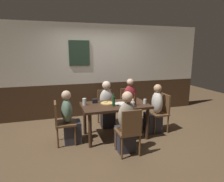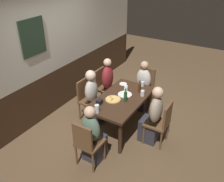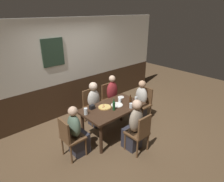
{
  "view_description": "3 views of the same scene",
  "coord_description": "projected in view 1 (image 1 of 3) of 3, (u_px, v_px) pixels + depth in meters",
  "views": [
    {
      "loc": [
        -1.23,
        -3.81,
        1.87
      ],
      "look_at": [
        -0.07,
        -0.01,
        1.04
      ],
      "focal_mm": 31.02,
      "sensor_mm": 36.0,
      "label": 1
    },
    {
      "loc": [
        -3.47,
        -1.88,
        3.13
      ],
      "look_at": [
        -0.24,
        0.07,
        0.98
      ],
      "focal_mm": 38.83,
      "sensor_mm": 36.0,
      "label": 2
    },
    {
      "loc": [
        -2.63,
        -2.87,
        2.78
      ],
      "look_at": [
        0.1,
        0.13,
        1.06
      ],
      "focal_mm": 31.14,
      "sensor_mm": 36.0,
      "label": 3
    }
  ],
  "objects": [
    {
      "name": "person_mid_near",
      "position": [
        126.0,
        126.0,
        3.58
      ],
      "size": [
        0.34,
        0.37,
        1.16
      ],
      "color": "#2D2D38",
      "rests_on": "ground_plane"
    },
    {
      "name": "ground_plane",
      "position": [
        115.0,
        136.0,
        4.3
      ],
      "size": [
        12.0,
        12.0,
        0.0
      ],
      "primitive_type": "plane",
      "color": "brown"
    },
    {
      "name": "person_head_west",
      "position": [
        70.0,
        121.0,
        3.93
      ],
      "size": [
        0.37,
        0.34,
        1.1
      ],
      "color": "#2D2D38",
      "rests_on": "ground_plane"
    },
    {
      "name": "chair_head_east",
      "position": [
        161.0,
        111.0,
        4.52
      ],
      "size": [
        0.4,
        0.4,
        0.88
      ],
      "color": "brown",
      "rests_on": "ground_plane"
    },
    {
      "name": "chair_mid_far",
      "position": [
        105.0,
        105.0,
        4.96
      ],
      "size": [
        0.4,
        0.4,
        0.88
      ],
      "color": "brown",
      "rests_on": "ground_plane"
    },
    {
      "name": "pint_glass_amber",
      "position": [
        133.0,
        105.0,
        3.93
      ],
      "size": [
        0.08,
        0.08,
        0.11
      ],
      "color": "silver",
      "rests_on": "dining_table"
    },
    {
      "name": "person_mid_far",
      "position": [
        107.0,
        107.0,
        4.81
      ],
      "size": [
        0.34,
        0.37,
        1.14
      ],
      "color": "#2D2D38",
      "rests_on": "ground_plane"
    },
    {
      "name": "plate_white_small",
      "position": [
        132.0,
        100.0,
        4.51
      ],
      "size": [
        0.16,
        0.16,
        0.01
      ],
      "primitive_type": "cylinder",
      "color": "white",
      "rests_on": "dining_table"
    },
    {
      "name": "dining_table",
      "position": [
        115.0,
        109.0,
        4.17
      ],
      "size": [
        1.43,
        0.81,
        0.74
      ],
      "color": "#382316",
      "rests_on": "ground_plane"
    },
    {
      "name": "person_head_east",
      "position": [
        155.0,
        112.0,
        4.48
      ],
      "size": [
        0.37,
        0.34,
        1.13
      ],
      "color": "#2D2D38",
      "rests_on": "ground_plane"
    },
    {
      "name": "beer_bottle_brown",
      "position": [
        135.0,
        101.0,
        4.05
      ],
      "size": [
        0.06,
        0.06,
        0.26
      ],
      "color": "#42230F",
      "rests_on": "dining_table"
    },
    {
      "name": "chair_right_far",
      "position": [
        128.0,
        103.0,
        5.14
      ],
      "size": [
        0.4,
        0.4,
        0.88
      ],
      "color": "brown",
      "rests_on": "ground_plane"
    },
    {
      "name": "beer_bottle_green",
      "position": [
        114.0,
        101.0,
        3.99
      ],
      "size": [
        0.06,
        0.06,
        0.27
      ],
      "color": "#194723",
      "rests_on": "dining_table"
    },
    {
      "name": "beer_glass_tall",
      "position": [
        145.0,
        102.0,
        4.18
      ],
      "size": [
        0.06,
        0.06,
        0.1
      ],
      "color": "silver",
      "rests_on": "dining_table"
    },
    {
      "name": "pizza",
      "position": [
        107.0,
        103.0,
        4.19
      ],
      "size": [
        0.29,
        0.29,
        0.03
      ],
      "color": "tan",
      "rests_on": "dining_table"
    },
    {
      "name": "beer_glass_half",
      "position": [
        127.0,
        101.0,
        4.28
      ],
      "size": [
        0.08,
        0.08,
        0.11
      ],
      "color": "silver",
      "rests_on": "dining_table"
    },
    {
      "name": "pint_glass_stout",
      "position": [
        84.0,
        102.0,
        4.07
      ],
      "size": [
        0.08,
        0.08,
        0.15
      ],
      "color": "silver",
      "rests_on": "dining_table"
    },
    {
      "name": "chair_mid_near",
      "position": [
        129.0,
        130.0,
        3.43
      ],
      "size": [
        0.4,
        0.4,
        0.88
      ],
      "color": "brown",
      "rests_on": "ground_plane"
    },
    {
      "name": "person_right_far",
      "position": [
        130.0,
        105.0,
        4.99
      ],
      "size": [
        0.34,
        0.37,
        1.17
      ],
      "color": "#2D2D38",
      "rests_on": "ground_plane"
    },
    {
      "name": "condiment_caddy",
      "position": [
        95.0,
        101.0,
        4.25
      ],
      "size": [
        0.11,
        0.09,
        0.09
      ],
      "primitive_type": "cube",
      "color": "black",
      "rests_on": "dining_table"
    },
    {
      "name": "wall_back",
      "position": [
        98.0,
        71.0,
        5.57
      ],
      "size": [
        6.4,
        0.13,
        2.6
      ],
      "color": "#3D2819",
      "rests_on": "ground_plane"
    },
    {
      "name": "plate_white_large",
      "position": [
        121.0,
        104.0,
        4.18
      ],
      "size": [
        0.27,
        0.27,
        0.01
      ],
      "primitive_type": "cylinder",
      "color": "white",
      "rests_on": "dining_table"
    },
    {
      "name": "chair_head_west",
      "position": [
        61.0,
        120.0,
        3.87
      ],
      "size": [
        0.4,
        0.4,
        0.88
      ],
      "color": "brown",
      "rests_on": "ground_plane"
    }
  ]
}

